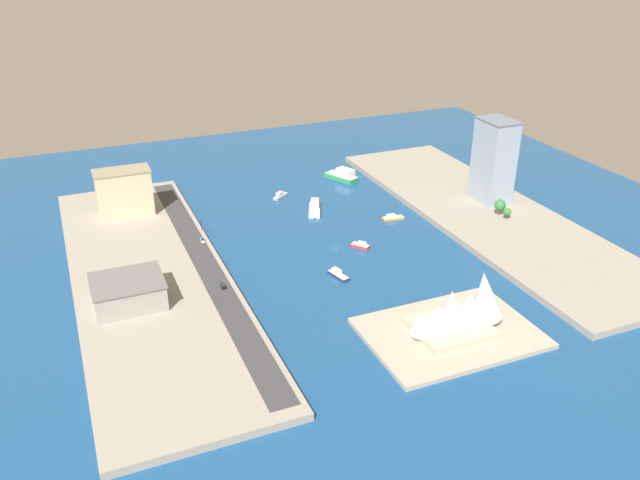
% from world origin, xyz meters
% --- Properties ---
extents(ground_plane, '(440.00, 440.00, 0.00)m').
position_xyz_m(ground_plane, '(0.00, 0.00, 0.00)').
color(ground_plane, navy).
extents(quay_west, '(70.00, 240.00, 3.34)m').
position_xyz_m(quay_west, '(-96.07, 0.00, 1.67)').
color(quay_west, gray).
rests_on(quay_west, ground_plane).
extents(quay_east, '(70.00, 240.00, 3.34)m').
position_xyz_m(quay_east, '(96.07, 0.00, 1.67)').
color(quay_east, gray).
rests_on(quay_east, ground_plane).
extents(peninsula_point, '(69.60, 50.01, 2.00)m').
position_xyz_m(peninsula_point, '(-10.02, 93.85, 1.00)').
color(peninsula_point, '#A89E89').
rests_on(peninsula_point, ground_plane).
extents(road_strip, '(11.33, 228.00, 0.15)m').
position_xyz_m(road_strip, '(69.13, 0.00, 3.42)').
color(road_strip, '#38383D').
rests_on(road_strip, quay_east).
extents(water_taxi_orange, '(13.22, 5.61, 2.91)m').
position_xyz_m(water_taxi_orange, '(-44.16, -18.38, 1.05)').
color(water_taxi_orange, orange).
rests_on(water_taxi_orange, ground_plane).
extents(yacht_sleek_gray, '(11.68, 9.78, 3.67)m').
position_xyz_m(yacht_sleek_gray, '(4.24, -74.39, 1.29)').
color(yacht_sleek_gray, '#999EA3').
rests_on(yacht_sleek_gray, ground_plane).
extents(ferry_green_doubledeck, '(17.76, 24.99, 8.04)m').
position_xyz_m(ferry_green_doubledeck, '(-44.06, -87.53, 3.05)').
color(ferry_green_doubledeck, '#2D8C4C').
rests_on(ferry_green_doubledeck, ground_plane).
extents(ferry_white_commuter, '(13.70, 21.00, 5.87)m').
position_xyz_m(ferry_white_commuter, '(-7.18, -45.98, 2.20)').
color(ferry_white_commuter, silver).
rests_on(ferry_white_commuter, ground_plane).
extents(patrol_launch_navy, '(6.88, 13.84, 3.60)m').
position_xyz_m(patrol_launch_navy, '(12.26, 30.98, 1.22)').
color(patrol_launch_navy, '#1E284C').
rests_on(patrol_launch_navy, ground_plane).
extents(tugboat_red, '(8.88, 10.24, 3.35)m').
position_xyz_m(tugboat_red, '(-11.21, 7.14, 1.24)').
color(tugboat_red, red).
rests_on(tugboat_red, ground_plane).
extents(office_block_beige, '(30.86, 16.32, 26.48)m').
position_xyz_m(office_block_beige, '(96.01, -76.62, 16.61)').
color(office_block_beige, '#C6B793').
rests_on(office_block_beige, quay_east).
extents(tower_tall_glass, '(17.11, 23.22, 49.16)m').
position_xyz_m(tower_tall_glass, '(-107.54, -14.87, 27.95)').
color(tower_tall_glass, '#8C9EB2').
rests_on(tower_tall_glass, quay_west).
extents(carpark_squat_concrete, '(30.59, 26.40, 11.74)m').
position_xyz_m(carpark_squat_concrete, '(108.40, 23.24, 9.24)').
color(carpark_squat_concrete, gray).
rests_on(carpark_squat_concrete, quay_east).
extents(van_white, '(2.16, 4.75, 1.54)m').
position_xyz_m(van_white, '(64.73, -24.53, 4.26)').
color(van_white, black).
rests_on(van_white, road_strip).
extents(suv_black, '(1.98, 5.00, 1.48)m').
position_xyz_m(suv_black, '(67.28, 25.52, 4.23)').
color(suv_black, black).
rests_on(suv_black, road_strip).
extents(traffic_light_waterfront, '(0.36, 0.36, 6.50)m').
position_xyz_m(traffic_light_waterfront, '(61.98, -37.82, 7.68)').
color(traffic_light_waterfront, black).
rests_on(traffic_light_waterfront, quay_east).
extents(opera_landmark, '(44.53, 25.88, 25.57)m').
position_xyz_m(opera_landmark, '(-13.63, 93.85, 11.48)').
color(opera_landmark, '#BCAD93').
rests_on(opera_landmark, peninsula_point).
extents(park_tree_cluster, '(6.41, 11.55, 9.51)m').
position_xyz_m(park_tree_cluster, '(-98.72, 8.20, 9.22)').
color(park_tree_cluster, brown).
rests_on(park_tree_cluster, quay_west).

